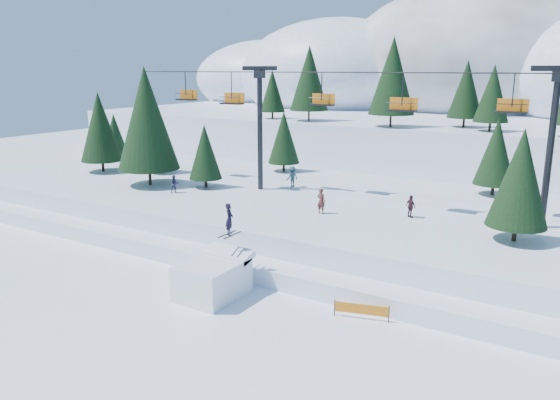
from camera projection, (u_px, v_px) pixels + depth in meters
The scene contains 10 objects.
ground at pixel (213, 321), 27.93m from camera, with size 160.00×160.00×0.00m, color white.
mid_shelf at pixel (357, 218), 42.54m from camera, with size 70.00×22.00×2.50m, color white.
berm at pixel (292, 264), 34.42m from camera, with size 70.00×6.00×1.10m, color white.
mountain_ridge at pixel (467, 87), 88.98m from camera, with size 119.00×60.10×26.46m.
jump_kicker at pixel (214, 277), 30.78m from camera, with size 3.00×4.28×5.13m.
chairlift at pixel (377, 114), 39.99m from camera, with size 46.00×3.21×10.28m.
conifer_stand at pixel (382, 146), 39.82m from camera, with size 63.21×16.13×10.31m.
distant_skiers at pixel (333, 189), 42.93m from camera, with size 29.10×10.14×1.84m.
banner_near at pixel (361, 309), 28.05m from camera, with size 2.76×0.79×0.90m.
banner_far at pixel (429, 312), 27.75m from camera, with size 2.62×1.19×0.90m.
Camera 1 is at (16.37, -20.07, 12.64)m, focal length 35.00 mm.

